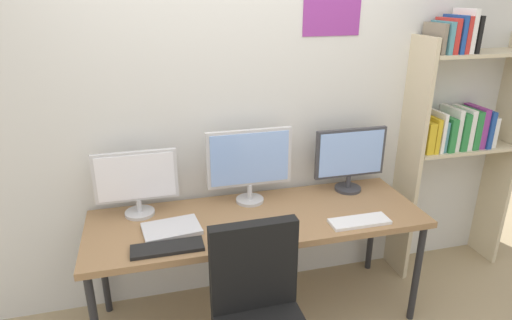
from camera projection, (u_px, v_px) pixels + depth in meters
name	position (u px, v px, depth m)	size (l,w,h in m)	color
wall_back	(242.00, 110.00, 2.82)	(4.43, 0.11, 2.60)	silver
desk	(258.00, 224.00, 2.67)	(2.03, 0.68, 0.74)	#936D47
bookshelf	(457.00, 125.00, 3.07)	(0.83, 0.28, 1.92)	beige
monitor_left	(136.00, 181.00, 2.60)	(0.49, 0.18, 0.41)	silver
monitor_center	(250.00, 162.00, 2.74)	(0.54, 0.18, 0.49)	silver
monitor_right	(350.00, 157.00, 2.92)	(0.49, 0.18, 0.44)	#38383D
keyboard_left	(167.00, 248.00, 2.31)	(0.38, 0.13, 0.02)	black
keyboard_right	(359.00, 221.00, 2.57)	(0.36, 0.13, 0.02)	silver
mouse_left_side	(259.00, 236.00, 2.41)	(0.06, 0.10, 0.03)	black
mouse_right_side	(286.00, 232.00, 2.44)	(0.06, 0.10, 0.03)	#38383D
laptop_closed	(171.00, 229.00, 2.49)	(0.32, 0.22, 0.02)	silver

